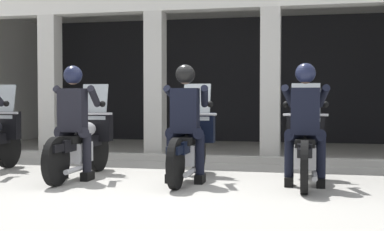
{
  "coord_description": "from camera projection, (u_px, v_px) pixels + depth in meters",
  "views": [
    {
      "loc": [
        1.62,
        -6.72,
        1.16
      ],
      "look_at": [
        0.0,
        0.55,
        0.89
      ],
      "focal_mm": 49.4,
      "sensor_mm": 36.0,
      "label": 1
    }
  ],
  "objects": [
    {
      "name": "station_building",
      "position": [
        230.0,
        53.0,
        11.99
      ],
      "size": [
        11.94,
        4.61,
        3.35
      ],
      "color": "black",
      "rests_on": "ground"
    },
    {
      "name": "police_officer_right",
      "position": [
        305.0,
        114.0,
        6.75
      ],
      "size": [
        0.63,
        0.61,
        1.58
      ],
      "rotation": [
        0.0,
        0.0,
        0.2
      ],
      "color": "black",
      "rests_on": "ground"
    },
    {
      "name": "kerb_strip",
      "position": [
        206.0,
        159.0,
        9.31
      ],
      "size": [
        11.44,
        0.24,
        0.12
      ],
      "primitive_type": "cube",
      "color": "#B7B5AD",
      "rests_on": "ground"
    },
    {
      "name": "police_officer_left",
      "position": [
        74.0,
        112.0,
        7.3
      ],
      "size": [
        0.63,
        0.61,
        1.58
      ],
      "rotation": [
        0.0,
        0.0,
        0.22
      ],
      "color": "black",
      "rests_on": "ground"
    },
    {
      "name": "motorcycle_center",
      "position": [
        190.0,
        144.0,
        7.35
      ],
      "size": [
        0.62,
        2.04,
        1.35
      ],
      "rotation": [
        0.0,
        0.0,
        0.15
      ],
      "color": "black",
      "rests_on": "ground"
    },
    {
      "name": "police_officer_center",
      "position": [
        186.0,
        113.0,
        7.06
      ],
      "size": [
        0.63,
        0.61,
        1.58
      ],
      "rotation": [
        0.0,
        0.0,
        0.15
      ],
      "color": "black",
      "rests_on": "ground"
    },
    {
      "name": "motorcycle_right",
      "position": [
        305.0,
        146.0,
        7.05
      ],
      "size": [
        0.62,
        2.04,
        1.35
      ],
      "rotation": [
        0.0,
        0.0,
        0.2
      ],
      "color": "black",
      "rests_on": "ground"
    },
    {
      "name": "ground_plane",
      "position": [
        220.0,
        158.0,
        9.88
      ],
      "size": [
        80.0,
        80.0,
        0.0
      ],
      "primitive_type": "plane",
      "color": "#A8A59E"
    },
    {
      "name": "motorcycle_left",
      "position": [
        83.0,
        142.0,
        7.6
      ],
      "size": [
        0.62,
        2.04,
        1.35
      ],
      "rotation": [
        0.0,
        0.0,
        0.22
      ],
      "color": "black",
      "rests_on": "ground"
    }
  ]
}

